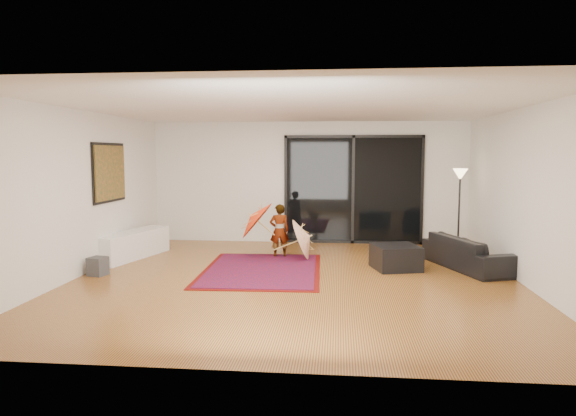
# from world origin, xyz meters

# --- Properties ---
(floor) EXTENTS (7.00, 7.00, 0.00)m
(floor) POSITION_xyz_m (0.00, 0.00, 0.00)
(floor) COLOR #A0692B
(floor) RESTS_ON ground
(ceiling) EXTENTS (7.00, 7.00, 0.00)m
(ceiling) POSITION_xyz_m (0.00, 0.00, 2.70)
(ceiling) COLOR white
(ceiling) RESTS_ON wall_back
(wall_back) EXTENTS (7.00, 0.00, 7.00)m
(wall_back) POSITION_xyz_m (0.00, 3.50, 1.35)
(wall_back) COLOR silver
(wall_back) RESTS_ON floor
(wall_front) EXTENTS (7.00, 0.00, 7.00)m
(wall_front) POSITION_xyz_m (0.00, -3.50, 1.35)
(wall_front) COLOR silver
(wall_front) RESTS_ON floor
(wall_left) EXTENTS (0.00, 7.00, 7.00)m
(wall_left) POSITION_xyz_m (-3.50, 0.00, 1.35)
(wall_left) COLOR silver
(wall_left) RESTS_ON floor
(wall_right) EXTENTS (0.00, 7.00, 7.00)m
(wall_right) POSITION_xyz_m (3.50, 0.00, 1.35)
(wall_right) COLOR silver
(wall_right) RESTS_ON floor
(sliding_door) EXTENTS (3.06, 0.07, 2.40)m
(sliding_door) POSITION_xyz_m (1.00, 3.47, 1.20)
(sliding_door) COLOR black
(sliding_door) RESTS_ON wall_back
(painting) EXTENTS (0.04, 1.28, 1.08)m
(painting) POSITION_xyz_m (-3.46, 1.00, 1.65)
(painting) COLOR black
(painting) RESTS_ON wall_left
(media_console) EXTENTS (0.89, 1.89, 0.51)m
(media_console) POSITION_xyz_m (-3.25, 1.41, 0.25)
(media_console) COLOR white
(media_console) RESTS_ON floor
(speaker) EXTENTS (0.32, 0.32, 0.30)m
(speaker) POSITION_xyz_m (-3.25, -0.03, 0.15)
(speaker) COLOR #424244
(speaker) RESTS_ON floor
(persian_rug) EXTENTS (2.07, 2.83, 0.02)m
(persian_rug) POSITION_xyz_m (-0.62, 0.59, 0.01)
(persian_rug) COLOR #520907
(persian_rug) RESTS_ON floor
(sofa) EXTENTS (1.35, 2.06, 0.56)m
(sofa) POSITION_xyz_m (2.95, 1.11, 0.28)
(sofa) COLOR black
(sofa) RESTS_ON floor
(ottoman) EXTENTS (0.89, 0.89, 0.42)m
(ottoman) POSITION_xyz_m (1.68, 0.91, 0.21)
(ottoman) COLOR black
(ottoman) RESTS_ON floor
(floor_lamp) EXTENTS (0.29, 0.29, 1.70)m
(floor_lamp) POSITION_xyz_m (3.10, 2.58, 1.34)
(floor_lamp) COLOR black
(floor_lamp) RESTS_ON floor
(child) EXTENTS (0.42, 0.32, 1.03)m
(child) POSITION_xyz_m (-0.45, 1.74, 0.52)
(child) COLOR #999999
(child) RESTS_ON floor
(parasol_orange) EXTENTS (0.69, 0.87, 0.89)m
(parasol_orange) POSITION_xyz_m (-1.00, 1.69, 0.73)
(parasol_orange) COLOR red
(parasol_orange) RESTS_ON child
(parasol_white) EXTENTS (0.52, 0.81, 0.89)m
(parasol_white) POSITION_xyz_m (0.15, 1.59, 0.50)
(parasol_white) COLOR white
(parasol_white) RESTS_ON floor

